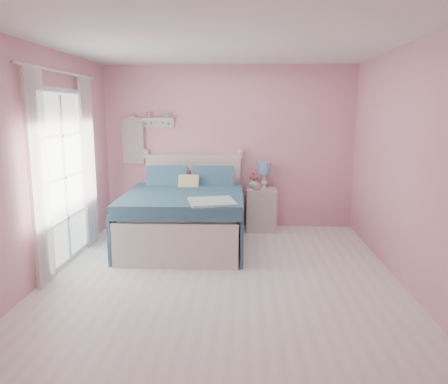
# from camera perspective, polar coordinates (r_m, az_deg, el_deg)

# --- Properties ---
(floor) EXTENTS (4.50, 4.50, 0.00)m
(floor) POSITION_cam_1_polar(r_m,az_deg,el_deg) (5.17, -0.23, -10.86)
(floor) COLOR white
(floor) RESTS_ON ground
(room_shell) EXTENTS (4.50, 4.50, 4.50)m
(room_shell) POSITION_cam_1_polar(r_m,az_deg,el_deg) (4.82, -0.24, 6.94)
(room_shell) COLOR pink
(room_shell) RESTS_ON floor
(bed) EXTENTS (1.65, 2.06, 1.19)m
(bed) POSITION_cam_1_polar(r_m,az_deg,el_deg) (6.26, -5.02, -3.16)
(bed) COLOR silver
(bed) RESTS_ON floor
(nightstand) EXTENTS (0.46, 0.46, 0.67)m
(nightstand) POSITION_cam_1_polar(r_m,az_deg,el_deg) (6.99, 4.87, -2.26)
(nightstand) COLOR beige
(nightstand) RESTS_ON floor
(table_lamp) EXTENTS (0.20, 0.20, 0.41)m
(table_lamp) POSITION_cam_1_polar(r_m,az_deg,el_deg) (6.94, 5.26, 2.85)
(table_lamp) COLOR white
(table_lamp) RESTS_ON nightstand
(vase) EXTENTS (0.19, 0.19, 0.17)m
(vase) POSITION_cam_1_polar(r_m,az_deg,el_deg) (6.93, 3.91, 1.16)
(vase) COLOR silver
(vase) RESTS_ON nightstand
(teacup) EXTENTS (0.14, 0.14, 0.08)m
(teacup) POSITION_cam_1_polar(r_m,az_deg,el_deg) (6.77, 4.37, 0.58)
(teacup) COLOR pink
(teacup) RESTS_ON nightstand
(roses) EXTENTS (0.14, 0.11, 0.12)m
(roses) POSITION_cam_1_polar(r_m,az_deg,el_deg) (6.90, 3.91, 2.13)
(roses) COLOR #E34D78
(roses) RESTS_ON vase
(wall_shelf) EXTENTS (0.50, 0.15, 0.25)m
(wall_shelf) POSITION_cam_1_polar(r_m,az_deg,el_deg) (7.13, -8.62, 9.25)
(wall_shelf) COLOR silver
(wall_shelf) RESTS_ON room_shell
(hanging_dress) EXTENTS (0.34, 0.03, 0.72)m
(hanging_dress) POSITION_cam_1_polar(r_m,az_deg,el_deg) (7.22, -11.80, 6.51)
(hanging_dress) COLOR white
(hanging_dress) RESTS_ON room_shell
(french_door) EXTENTS (0.04, 1.32, 2.16)m
(french_door) POSITION_cam_1_polar(r_m,az_deg,el_deg) (5.71, -20.18, 1.73)
(french_door) COLOR silver
(french_door) RESTS_ON floor
(curtain_near) EXTENTS (0.04, 0.40, 2.32)m
(curtain_near) POSITION_cam_1_polar(r_m,az_deg,el_deg) (5.01, -22.99, 1.58)
(curtain_near) COLOR white
(curtain_near) RESTS_ON floor
(curtain_far) EXTENTS (0.04, 0.40, 2.32)m
(curtain_far) POSITION_cam_1_polar(r_m,az_deg,el_deg) (6.37, -17.26, 3.73)
(curtain_far) COLOR white
(curtain_far) RESTS_ON floor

